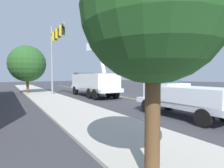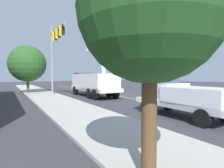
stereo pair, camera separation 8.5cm
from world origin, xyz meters
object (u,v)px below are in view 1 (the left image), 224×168
(traffic_cone_mid_front, at_px, (94,90))
(traffic_signal_mast, at_px, (55,46))
(utility_bucket_truck, at_px, (93,82))
(service_pickup_truck, at_px, (183,97))
(passing_minivan, at_px, (100,84))

(traffic_cone_mid_front, height_order, traffic_signal_mast, traffic_signal_mast)
(utility_bucket_truck, relative_size, service_pickup_truck, 1.45)
(traffic_cone_mid_front, xyz_separation_m, traffic_signal_mast, (-0.31, 5.46, 5.20))
(service_pickup_truck, height_order, passing_minivan, service_pickup_truck)
(service_pickup_truck, bearing_deg, utility_bucket_truck, -11.20)
(utility_bucket_truck, relative_size, traffic_signal_mast, 1.05)
(passing_minivan, distance_m, traffic_signal_mast, 11.43)
(passing_minivan, xyz_separation_m, traffic_signal_mast, (-4.20, 9.57, 4.62))
(service_pickup_truck, xyz_separation_m, passing_minivan, (18.62, -8.70, -0.15))
(traffic_signal_mast, bearing_deg, utility_bucket_truck, -129.93)
(utility_bucket_truck, xyz_separation_m, service_pickup_truck, (-11.74, 2.33, -0.49))
(service_pickup_truck, distance_m, passing_minivan, 20.55)
(passing_minivan, bearing_deg, traffic_cone_mid_front, 133.44)
(service_pickup_truck, distance_m, traffic_cone_mid_front, 15.45)
(utility_bucket_truck, relative_size, passing_minivan, 1.68)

